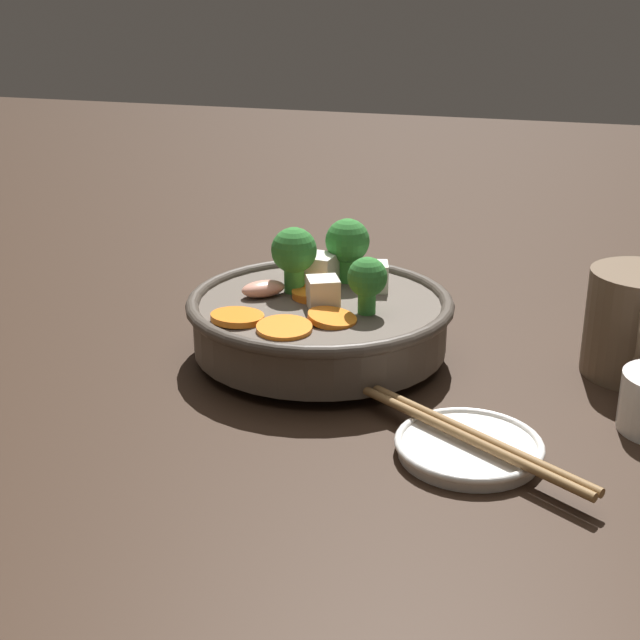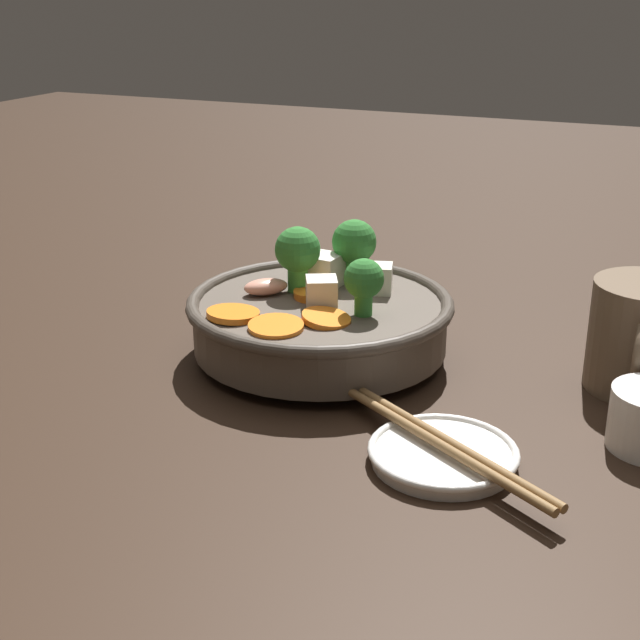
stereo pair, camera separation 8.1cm
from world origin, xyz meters
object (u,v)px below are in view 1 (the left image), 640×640
Objects in this scene: chopsticks_pair at (469,436)px; stirfry_bowl at (320,315)px; side_saucer at (469,447)px; dark_mug at (640,324)px.

stirfry_bowl is at bearing -132.29° from chopsticks_pair.
side_saucer is 0.57× the size of chopsticks_pair.
side_saucer is at bearing 47.71° from stirfry_bowl.
dark_mug is at bearing 147.74° from side_saucer.
stirfry_bowl is 0.28m from dark_mug.
dark_mug is 0.22m from chopsticks_pair.
stirfry_bowl is 2.21× the size of side_saucer.
stirfry_bowl reaches higher than chopsticks_pair.
stirfry_bowl is at bearing -81.03° from dark_mug.
stirfry_bowl is 2.04× the size of dark_mug.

